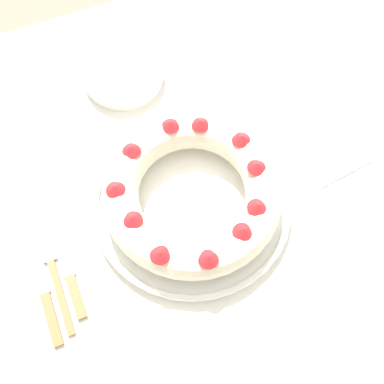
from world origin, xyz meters
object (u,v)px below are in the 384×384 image
object	(u,v)px
bundt_cake	(192,192)
serving_knife	(46,296)
fork	(55,275)
napkin	(331,156)
serving_dish	(192,202)
cake_knife	(71,278)
side_bowl	(123,74)

from	to	relation	value
bundt_cake	serving_knife	distance (m)	0.30
fork	napkin	world-z (taller)	fork
bundt_cake	napkin	distance (m)	0.29
bundt_cake	serving_dish	bearing A→B (deg)	80.43
bundt_cake	serving_knife	world-z (taller)	bundt_cake
serving_dish	serving_knife	xyz separation A→B (m)	(-0.29, -0.06, -0.01)
serving_dish	serving_knife	bearing A→B (deg)	-168.21
bundt_cake	serving_knife	bearing A→B (deg)	-168.23
serving_dish	cake_knife	distance (m)	0.25
bundt_cake	cake_knife	bearing A→B (deg)	-169.03
fork	serving_knife	size ratio (longest dim) A/B	0.92
napkin	cake_knife	bearing A→B (deg)	-175.76
serving_dish	napkin	size ratio (longest dim) A/B	2.64
serving_dish	fork	size ratio (longest dim) A/B	1.95
fork	napkin	xyz separation A→B (m)	(0.55, 0.02, -0.00)
side_bowl	napkin	xyz separation A→B (m)	(0.31, -0.33, -0.01)
napkin	serving_knife	bearing A→B (deg)	-174.78
cake_knife	side_bowl	distance (m)	0.43
bundt_cake	cake_knife	distance (m)	0.25
napkin	side_bowl	bearing A→B (deg)	132.88
serving_dish	side_bowl	bearing A→B (deg)	93.61
fork	serving_knife	xyz separation A→B (m)	(-0.02, -0.03, 0.00)
fork	side_bowl	size ratio (longest dim) A/B	1.11
serving_knife	bundt_cake	bearing A→B (deg)	6.77
serving_knife	cake_knife	size ratio (longest dim) A/B	1.19
serving_knife	napkin	bearing A→B (deg)	0.21
napkin	fork	bearing A→B (deg)	-177.47
side_bowl	cake_knife	bearing A→B (deg)	-120.92
cake_knife	side_bowl	bearing A→B (deg)	60.57
bundt_cake	cake_knife	world-z (taller)	bundt_cake
fork	cake_knife	distance (m)	0.03
fork	side_bowl	bearing A→B (deg)	55.35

